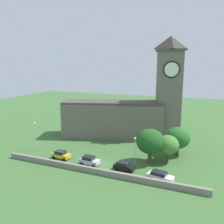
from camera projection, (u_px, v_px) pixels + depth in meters
ground_plane at (128, 143)px, 64.00m from camera, size 200.00×200.00×0.00m
church at (130, 109)px, 68.94m from camera, size 34.80×18.43×28.58m
quay_barrier at (95, 171)px, 46.16m from camera, size 42.27×0.70×1.15m
car_yellow at (61, 155)px, 53.51m from camera, size 4.25×2.36×1.81m
car_silver at (89, 161)px, 50.14m from camera, size 4.30×2.42×1.92m
car_black at (124, 166)px, 47.51m from camera, size 4.39×2.52×1.78m
car_white at (160, 176)px, 43.48m from camera, size 5.06×2.89×1.66m
streetlamp_west_end at (35, 132)px, 57.42m from camera, size 0.44×0.44×7.31m
streetlamp_west_mid at (135, 147)px, 48.46m from camera, size 0.44×0.44×6.43m
tree_riverside_east at (150, 141)px, 50.64m from camera, size 5.97×5.97×7.49m
tree_riverside_west at (178, 138)px, 55.28m from camera, size 5.58×5.58×6.66m
tree_churchyard at (168, 145)px, 51.16m from camera, size 4.75×4.75×6.01m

